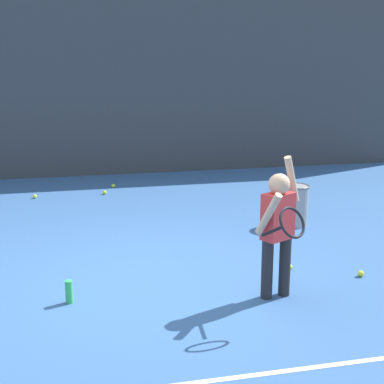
{
  "coord_description": "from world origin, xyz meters",
  "views": [
    {
      "loc": [
        -0.65,
        -5.24,
        2.22
      ],
      "look_at": [
        0.61,
        0.29,
        0.85
      ],
      "focal_mm": 51.72,
      "sensor_mm": 36.0,
      "label": 1
    }
  ],
  "objects_px": {
    "tennis_player": "(278,224)",
    "tennis_ball_1": "(361,274)",
    "ball_hopper": "(295,205)",
    "tennis_ball_5": "(113,186)",
    "water_bottle": "(69,292)",
    "tennis_ball_2": "(105,192)",
    "tennis_ball_7": "(289,267)",
    "tennis_ball_0": "(35,196)"
  },
  "relations": [
    {
      "from": "ball_hopper",
      "to": "tennis_ball_2",
      "type": "xyz_separation_m",
      "value": [
        -2.41,
        2.35,
        -0.26
      ]
    },
    {
      "from": "tennis_player",
      "to": "tennis_ball_0",
      "type": "relative_size",
      "value": 20.46
    },
    {
      "from": "tennis_player",
      "to": "tennis_ball_1",
      "type": "relative_size",
      "value": 20.46
    },
    {
      "from": "tennis_ball_0",
      "to": "tennis_player",
      "type": "bearing_deg",
      "value": -61.6
    },
    {
      "from": "tennis_ball_1",
      "to": "tennis_ball_7",
      "type": "distance_m",
      "value": 0.74
    },
    {
      "from": "tennis_player",
      "to": "tennis_ball_1",
      "type": "xyz_separation_m",
      "value": [
        1.06,
        0.28,
        -0.69
      ]
    },
    {
      "from": "tennis_ball_1",
      "to": "tennis_player",
      "type": "bearing_deg",
      "value": -165.01
    },
    {
      "from": "water_bottle",
      "to": "tennis_ball_2",
      "type": "distance_m",
      "value": 4.25
    },
    {
      "from": "tennis_player",
      "to": "tennis_ball_1",
      "type": "bearing_deg",
      "value": -11.28
    },
    {
      "from": "tennis_ball_1",
      "to": "tennis_ball_2",
      "type": "xyz_separation_m",
      "value": [
        -2.35,
        4.23,
        0.0
      ]
    },
    {
      "from": "tennis_ball_2",
      "to": "tennis_ball_5",
      "type": "height_order",
      "value": "same"
    },
    {
      "from": "tennis_ball_0",
      "to": "tennis_ball_2",
      "type": "height_order",
      "value": "same"
    },
    {
      "from": "water_bottle",
      "to": "tennis_ball_5",
      "type": "distance_m",
      "value": 4.74
    },
    {
      "from": "water_bottle",
      "to": "tennis_ball_0",
      "type": "bearing_deg",
      "value": 96.86
    },
    {
      "from": "tennis_ball_0",
      "to": "tennis_ball_1",
      "type": "height_order",
      "value": "same"
    },
    {
      "from": "ball_hopper",
      "to": "tennis_ball_5",
      "type": "relative_size",
      "value": 8.52
    },
    {
      "from": "ball_hopper",
      "to": "tennis_ball_7",
      "type": "xyz_separation_m",
      "value": [
        -0.71,
        -1.54,
        -0.26
      ]
    },
    {
      "from": "water_bottle",
      "to": "tennis_ball_2",
      "type": "bearing_deg",
      "value": 81.5
    },
    {
      "from": "tennis_ball_0",
      "to": "tennis_ball_7",
      "type": "bearing_deg",
      "value": -53.85
    },
    {
      "from": "tennis_ball_7",
      "to": "tennis_ball_5",
      "type": "bearing_deg",
      "value": 109.11
    },
    {
      "from": "tennis_ball_5",
      "to": "tennis_ball_7",
      "type": "distance_m",
      "value": 4.62
    },
    {
      "from": "tennis_ball_5",
      "to": "tennis_ball_0",
      "type": "bearing_deg",
      "value": -159.56
    },
    {
      "from": "water_bottle",
      "to": "tennis_ball_1",
      "type": "xyz_separation_m",
      "value": [
        2.98,
        -0.03,
        -0.08
      ]
    },
    {
      "from": "tennis_player",
      "to": "tennis_ball_2",
      "type": "height_order",
      "value": "tennis_player"
    },
    {
      "from": "ball_hopper",
      "to": "tennis_ball_5",
      "type": "bearing_deg",
      "value": 128.2
    },
    {
      "from": "tennis_ball_5",
      "to": "tennis_ball_7",
      "type": "height_order",
      "value": "same"
    },
    {
      "from": "tennis_player",
      "to": "tennis_ball_0",
      "type": "height_order",
      "value": "tennis_player"
    },
    {
      "from": "ball_hopper",
      "to": "water_bottle",
      "type": "height_order",
      "value": "ball_hopper"
    },
    {
      "from": "water_bottle",
      "to": "tennis_ball_0",
      "type": "height_order",
      "value": "water_bottle"
    },
    {
      "from": "tennis_ball_7",
      "to": "water_bottle",
      "type": "bearing_deg",
      "value": -172.34
    },
    {
      "from": "tennis_player",
      "to": "ball_hopper",
      "type": "xyz_separation_m",
      "value": [
        1.11,
        2.16,
        -0.44
      ]
    },
    {
      "from": "water_bottle",
      "to": "tennis_ball_5",
      "type": "bearing_deg",
      "value": 80.12
    },
    {
      "from": "water_bottle",
      "to": "tennis_ball_1",
      "type": "bearing_deg",
      "value": -0.5
    },
    {
      "from": "ball_hopper",
      "to": "tennis_ball_0",
      "type": "relative_size",
      "value": 8.52
    },
    {
      "from": "ball_hopper",
      "to": "water_bottle",
      "type": "xyz_separation_m",
      "value": [
        -3.03,
        -1.85,
        -0.18
      ]
    },
    {
      "from": "tennis_player",
      "to": "tennis_ball_2",
      "type": "bearing_deg",
      "value": 79.76
    },
    {
      "from": "tennis_player",
      "to": "tennis_ball_1",
      "type": "height_order",
      "value": "tennis_player"
    },
    {
      "from": "water_bottle",
      "to": "tennis_ball_5",
      "type": "height_order",
      "value": "water_bottle"
    },
    {
      "from": "water_bottle",
      "to": "tennis_ball_7",
      "type": "distance_m",
      "value": 2.35
    },
    {
      "from": "tennis_ball_2",
      "to": "tennis_ball_5",
      "type": "distance_m",
      "value": 0.5
    },
    {
      "from": "tennis_ball_0",
      "to": "tennis_ball_2",
      "type": "xyz_separation_m",
      "value": [
        1.13,
        0.02,
        0.0
      ]
    },
    {
      "from": "tennis_player",
      "to": "ball_hopper",
      "type": "relative_size",
      "value": 2.4
    }
  ]
}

